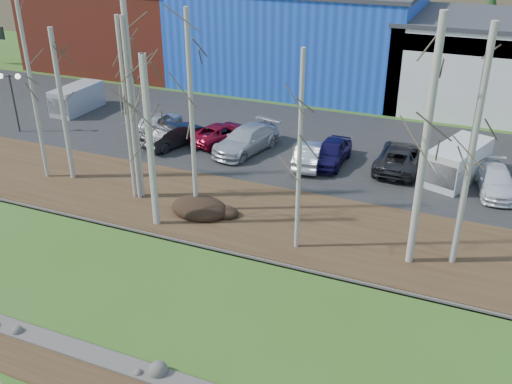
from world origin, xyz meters
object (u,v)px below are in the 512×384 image
at_px(car_2, 222,133).
at_px(car_4, 331,152).
at_px(car_1, 173,134).
at_px(car_0, 158,123).
at_px(van_grey, 76,99).
at_px(street_lamp, 11,86).
at_px(van_white, 456,163).
at_px(car_3, 246,140).
at_px(car_5, 309,154).
at_px(car_6, 400,157).
at_px(car_7, 496,181).

relative_size(car_2, car_4, 1.07).
height_order(car_1, car_2, car_1).
distance_m(car_0, van_grey, 8.45).
xyz_separation_m(street_lamp, car_1, (11.21, 1.94, -2.47)).
xyz_separation_m(car_1, van_white, (17.45, 1.53, 0.30)).
distance_m(car_3, car_5, 4.39).
height_order(street_lamp, car_3, street_lamp).
distance_m(car_4, car_5, 1.39).
height_order(car_0, car_2, car_0).
height_order(car_6, van_grey, van_grey).
distance_m(car_2, car_5, 6.58).
bearing_deg(street_lamp, car_6, -8.95).
bearing_deg(street_lamp, car_3, -7.63).
relative_size(car_1, car_7, 1.01).
relative_size(street_lamp, car_7, 0.91).
relative_size(street_lamp, car_5, 0.98).
xyz_separation_m(car_1, car_4, (10.30, 1.08, -0.01)).
height_order(street_lamp, car_0, street_lamp).
bearing_deg(car_6, car_4, 12.48).
bearing_deg(car_2, car_6, -158.35).
relative_size(car_0, car_4, 1.05).
height_order(street_lamp, car_1, street_lamp).
xyz_separation_m(car_3, car_6, (9.50, 1.07, -0.04)).
bearing_deg(van_white, car_7, 1.04).
distance_m(street_lamp, car_5, 20.61).
xyz_separation_m(car_2, car_3, (2.08, -0.82, 0.14)).
relative_size(car_7, van_white, 0.87).
xyz_separation_m(street_lamp, car_0, (9.10, 3.46, -2.44)).
bearing_deg(street_lamp, car_2, -2.94).
bearing_deg(car_1, van_grey, 0.46).
bearing_deg(car_7, street_lamp, 174.78).
distance_m(car_4, van_grey, 20.79).
height_order(car_3, car_5, car_3).
bearing_deg(car_1, car_6, -154.63).
xyz_separation_m(car_1, car_2, (2.69, 1.70, -0.10)).
bearing_deg(car_4, street_lamp, -171.12).
height_order(car_0, van_grey, van_grey).
relative_size(car_2, van_white, 0.90).
bearing_deg(car_7, car_3, 169.45).
bearing_deg(car_2, car_3, 178.85).
bearing_deg(car_0, van_white, 177.89).
height_order(car_1, car_5, car_1).
bearing_deg(car_5, car_0, -16.07).
relative_size(street_lamp, car_6, 0.77).
relative_size(car_4, car_7, 0.97).
relative_size(car_0, car_3, 0.85).
relative_size(car_3, car_7, 1.20).
bearing_deg(car_7, car_2, 166.68).
xyz_separation_m(car_0, van_grey, (-8.28, 1.68, 0.18)).
distance_m(car_1, car_6, 14.40).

